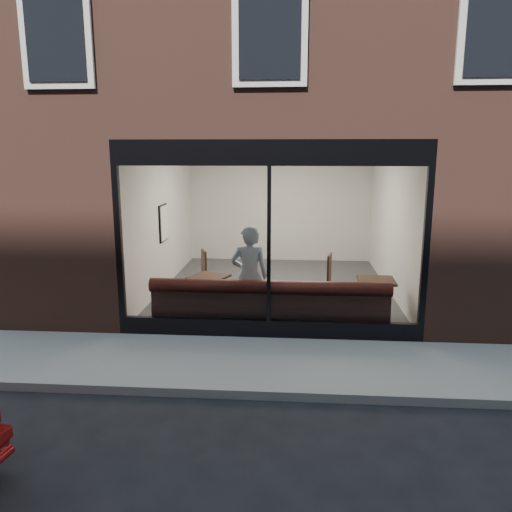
# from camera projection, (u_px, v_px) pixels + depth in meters

# --- Properties ---
(ground) EXTENTS (120.00, 120.00, 0.00)m
(ground) POSITION_uv_depth(u_px,v_px,m) (260.00, 397.00, 6.27)
(ground) COLOR black
(ground) RESTS_ON ground
(sidewalk_near) EXTENTS (40.00, 2.00, 0.01)m
(sidewalk_near) POSITION_uv_depth(u_px,v_px,m) (265.00, 363.00, 7.24)
(sidewalk_near) COLOR gray
(sidewalk_near) RESTS_ON ground
(kerb_near) EXTENTS (40.00, 0.10, 0.12)m
(kerb_near) POSITION_uv_depth(u_px,v_px,m) (260.00, 394.00, 6.20)
(kerb_near) COLOR gray
(kerb_near) RESTS_ON ground
(host_building_pier_left) EXTENTS (2.50, 12.00, 3.20)m
(host_building_pier_left) POSITION_uv_depth(u_px,v_px,m) (147.00, 203.00, 14.02)
(host_building_pier_left) COLOR brown
(host_building_pier_left) RESTS_ON ground
(host_building_pier_right) EXTENTS (2.50, 12.00, 3.20)m
(host_building_pier_right) POSITION_uv_depth(u_px,v_px,m) (419.00, 205.00, 13.46)
(host_building_pier_right) COLOR brown
(host_building_pier_right) RESTS_ON ground
(host_building_backfill) EXTENTS (5.00, 6.00, 3.20)m
(host_building_backfill) POSITION_uv_depth(u_px,v_px,m) (283.00, 194.00, 16.67)
(host_building_backfill) COLOR brown
(host_building_backfill) RESTS_ON ground
(cafe_floor) EXTENTS (6.00, 6.00, 0.00)m
(cafe_floor) POSITION_uv_depth(u_px,v_px,m) (275.00, 288.00, 11.14)
(cafe_floor) COLOR #2D2D30
(cafe_floor) RESTS_ON ground
(cafe_ceiling) EXTENTS (6.00, 6.00, 0.00)m
(cafe_ceiling) POSITION_uv_depth(u_px,v_px,m) (277.00, 143.00, 10.48)
(cafe_ceiling) COLOR white
(cafe_ceiling) RESTS_ON host_building_upper
(cafe_wall_back) EXTENTS (5.00, 0.00, 5.00)m
(cafe_wall_back) POSITION_uv_depth(u_px,v_px,m) (280.00, 204.00, 13.73)
(cafe_wall_back) COLOR silver
(cafe_wall_back) RESTS_ON ground
(cafe_wall_left) EXTENTS (0.00, 6.00, 6.00)m
(cafe_wall_left) POSITION_uv_depth(u_px,v_px,m) (163.00, 217.00, 11.00)
(cafe_wall_left) COLOR silver
(cafe_wall_left) RESTS_ON ground
(cafe_wall_right) EXTENTS (0.00, 6.00, 6.00)m
(cafe_wall_right) POSITION_uv_depth(u_px,v_px,m) (393.00, 219.00, 10.63)
(cafe_wall_right) COLOR silver
(cafe_wall_right) RESTS_ON ground
(storefront_kick) EXTENTS (5.00, 0.10, 0.30)m
(storefront_kick) POSITION_uv_depth(u_px,v_px,m) (268.00, 329.00, 8.23)
(storefront_kick) COLOR black
(storefront_kick) RESTS_ON ground
(storefront_header) EXTENTS (5.00, 0.10, 0.40)m
(storefront_header) POSITION_uv_depth(u_px,v_px,m) (269.00, 153.00, 7.64)
(storefront_header) COLOR black
(storefront_header) RESTS_ON host_building_upper
(storefront_mullion) EXTENTS (0.06, 0.10, 2.50)m
(storefront_mullion) POSITION_uv_depth(u_px,v_px,m) (269.00, 245.00, 7.94)
(storefront_mullion) COLOR black
(storefront_mullion) RESTS_ON storefront_kick
(storefront_glass) EXTENTS (4.80, 0.00, 4.80)m
(storefront_glass) POSITION_uv_depth(u_px,v_px,m) (269.00, 246.00, 7.92)
(storefront_glass) COLOR white
(storefront_glass) RESTS_ON storefront_kick
(banquette) EXTENTS (4.00, 0.55, 0.45)m
(banquette) POSITION_uv_depth(u_px,v_px,m) (270.00, 316.00, 8.61)
(banquette) COLOR #3D1C16
(banquette) RESTS_ON cafe_floor
(person) EXTENTS (0.69, 0.49, 1.78)m
(person) POSITION_uv_depth(u_px,v_px,m) (249.00, 276.00, 8.68)
(person) COLOR #A0BFDA
(person) RESTS_ON cafe_floor
(cafe_table_left) EXTENTS (0.82, 0.82, 0.04)m
(cafe_table_left) POSITION_uv_depth(u_px,v_px,m) (209.00, 277.00, 9.22)
(cafe_table_left) COLOR #311F13
(cafe_table_left) RESTS_ON cafe_floor
(cafe_table_right) EXTENTS (0.67, 0.67, 0.04)m
(cafe_table_right) POSITION_uv_depth(u_px,v_px,m) (376.00, 281.00, 8.97)
(cafe_table_right) COLOR #311F13
(cafe_table_right) RESTS_ON cafe_floor
(cafe_chair_left) EXTENTS (0.52, 0.52, 0.04)m
(cafe_chair_left) POSITION_uv_depth(u_px,v_px,m) (196.00, 283.00, 10.73)
(cafe_chair_left) COLOR #311F13
(cafe_chair_left) RESTS_ON cafe_floor
(cafe_chair_right) EXTENTS (0.51, 0.51, 0.04)m
(cafe_chair_right) POSITION_uv_depth(u_px,v_px,m) (320.00, 287.00, 10.43)
(cafe_chair_right) COLOR #311F13
(cafe_chair_right) RESTS_ON cafe_floor
(wall_poster) EXTENTS (0.02, 0.56, 0.75)m
(wall_poster) POSITION_uv_depth(u_px,v_px,m) (164.00, 223.00, 10.94)
(wall_poster) COLOR white
(wall_poster) RESTS_ON cafe_wall_left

